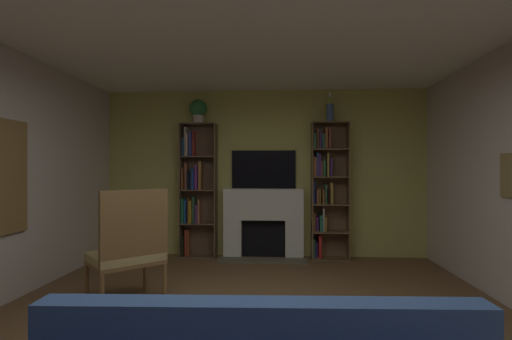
{
  "coord_description": "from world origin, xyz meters",
  "views": [
    {
      "loc": [
        0.27,
        -2.88,
        1.4
      ],
      "look_at": [
        0.0,
        1.3,
        1.4
      ],
      "focal_mm": 26.5,
      "sensor_mm": 36.0,
      "label": 1
    }
  ],
  "objects_px": {
    "fireplace": "(263,221)",
    "armchair": "(129,247)",
    "vase_with_flowers": "(330,111)",
    "bookshelf_right": "(326,188)",
    "tv": "(264,169)",
    "bookshelf_left": "(195,190)",
    "potted_plant": "(198,110)"
  },
  "relations": [
    {
      "from": "vase_with_flowers",
      "to": "armchair",
      "type": "distance_m",
      "value": 3.63
    },
    {
      "from": "potted_plant",
      "to": "vase_with_flowers",
      "type": "bearing_deg",
      "value": -0.01
    },
    {
      "from": "fireplace",
      "to": "tv",
      "type": "xyz_separation_m",
      "value": [
        0.0,
        0.09,
        0.82
      ]
    },
    {
      "from": "bookshelf_left",
      "to": "armchair",
      "type": "bearing_deg",
      "value": -94.5
    },
    {
      "from": "fireplace",
      "to": "tv",
      "type": "bearing_deg",
      "value": 90.0
    },
    {
      "from": "vase_with_flowers",
      "to": "tv",
      "type": "bearing_deg",
      "value": 173.44
    },
    {
      "from": "bookshelf_right",
      "to": "potted_plant",
      "type": "height_order",
      "value": "potted_plant"
    },
    {
      "from": "tv",
      "to": "vase_with_flowers",
      "type": "distance_m",
      "value": 1.39
    },
    {
      "from": "fireplace",
      "to": "armchair",
      "type": "xyz_separation_m",
      "value": [
        -1.28,
        -2.22,
        0.02
      ]
    },
    {
      "from": "tv",
      "to": "bookshelf_left",
      "type": "xyz_separation_m",
      "value": [
        -1.11,
        -0.07,
        -0.33
      ]
    },
    {
      "from": "fireplace",
      "to": "vase_with_flowers",
      "type": "xyz_separation_m",
      "value": [
        1.05,
        -0.03,
        1.73
      ]
    },
    {
      "from": "vase_with_flowers",
      "to": "armchair",
      "type": "height_order",
      "value": "vase_with_flowers"
    },
    {
      "from": "fireplace",
      "to": "bookshelf_left",
      "type": "relative_size",
      "value": 0.63
    },
    {
      "from": "bookshelf_left",
      "to": "bookshelf_right",
      "type": "bearing_deg",
      "value": -0.38
    },
    {
      "from": "fireplace",
      "to": "bookshelf_right",
      "type": "distance_m",
      "value": 1.12
    },
    {
      "from": "bookshelf_right",
      "to": "fireplace",
      "type": "bearing_deg",
      "value": -179.56
    },
    {
      "from": "bookshelf_right",
      "to": "potted_plant",
      "type": "xyz_separation_m",
      "value": [
        -2.03,
        -0.03,
        1.25
      ]
    },
    {
      "from": "bookshelf_left",
      "to": "vase_with_flowers",
      "type": "height_order",
      "value": "vase_with_flowers"
    },
    {
      "from": "fireplace",
      "to": "armchair",
      "type": "height_order",
      "value": "armchair"
    },
    {
      "from": "bookshelf_left",
      "to": "armchair",
      "type": "xyz_separation_m",
      "value": [
        -0.18,
        -2.25,
        -0.47
      ]
    },
    {
      "from": "tv",
      "to": "bookshelf_left",
      "type": "relative_size",
      "value": 0.48
    },
    {
      "from": "bookshelf_left",
      "to": "fireplace",
      "type": "bearing_deg",
      "value": -1.1
    },
    {
      "from": "bookshelf_left",
      "to": "vase_with_flowers",
      "type": "bearing_deg",
      "value": -1.31
    },
    {
      "from": "tv",
      "to": "armchair",
      "type": "distance_m",
      "value": 2.77
    },
    {
      "from": "potted_plant",
      "to": "fireplace",
      "type": "bearing_deg",
      "value": 1.51
    },
    {
      "from": "armchair",
      "to": "tv",
      "type": "bearing_deg",
      "value": 61.03
    },
    {
      "from": "bookshelf_right",
      "to": "bookshelf_left",
      "type": "bearing_deg",
      "value": 179.62
    },
    {
      "from": "tv",
      "to": "vase_with_flowers",
      "type": "height_order",
      "value": "vase_with_flowers"
    },
    {
      "from": "bookshelf_right",
      "to": "vase_with_flowers",
      "type": "relative_size",
      "value": 4.57
    },
    {
      "from": "bookshelf_left",
      "to": "potted_plant",
      "type": "height_order",
      "value": "potted_plant"
    },
    {
      "from": "fireplace",
      "to": "tv",
      "type": "distance_m",
      "value": 0.82
    },
    {
      "from": "vase_with_flowers",
      "to": "bookshelf_right",
      "type": "bearing_deg",
      "value": 150.79
    }
  ]
}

